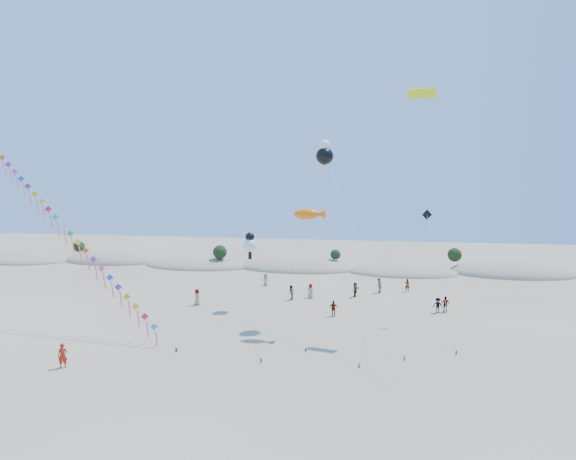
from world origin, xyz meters
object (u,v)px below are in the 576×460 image
(kite_train, at_px, (53,215))
(fish_kite, at_px, (310,214))
(parafoil_kite, at_px, (421,97))
(flyer_foreground, at_px, (63,356))

(kite_train, height_order, fish_kite, kite_train)
(parafoil_kite, height_order, flyer_foreground, parafoil_kite)
(fish_kite, height_order, parafoil_kite, parafoil_kite)
(fish_kite, relative_size, parafoil_kite, 0.51)
(kite_train, relative_size, flyer_foreground, 14.90)
(kite_train, bearing_deg, fish_kite, 3.44)
(kite_train, xyz_separation_m, fish_kite, (24.60, 1.48, 0.26))
(kite_train, xyz_separation_m, parafoil_kite, (34.36, 3.96, 10.78))
(kite_train, bearing_deg, parafoil_kite, 6.57)
(fish_kite, distance_m, parafoil_kite, 14.57)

